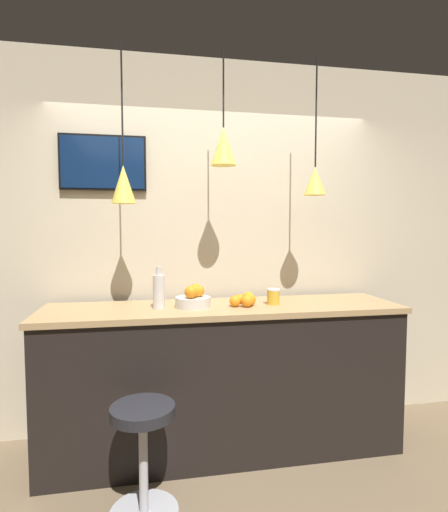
{
  "coord_description": "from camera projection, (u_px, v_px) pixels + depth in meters",
  "views": [
    {
      "loc": [
        -0.51,
        -2.0,
        1.59
      ],
      "look_at": [
        0.0,
        0.73,
        1.4
      ],
      "focal_mm": 28.0,
      "sensor_mm": 36.0,
      "label": 1
    }
  ],
  "objects": [
    {
      "name": "orange_pile",
      "position": [
        246.0,
        300.0,
        2.81
      ],
      "size": [
        0.2,
        0.22,
        0.09
      ],
      "color": "orange",
      "rests_on": "service_counter"
    },
    {
      "name": "pendant_lamp_left",
      "position": [
        123.0,
        183.0,
        2.64
      ],
      "size": [
        0.16,
        0.16,
        1.05
      ],
      "color": "black"
    },
    {
      "name": "pendant_lamp_middle",
      "position": [
        223.0,
        146.0,
        2.75
      ],
      "size": [
        0.18,
        0.18,
        0.78
      ],
      "color": "black"
    },
    {
      "name": "bar_stool",
      "position": [
        143.0,
        441.0,
        2.19
      ],
      "size": [
        0.38,
        0.38,
        0.62
      ],
      "color": "#B7B7BC",
      "rests_on": "ground_plane"
    },
    {
      "name": "pendant_lamp_right",
      "position": [
        315.0,
        180.0,
        2.89
      ],
      "size": [
        0.16,
        0.16,
        0.97
      ],
      "color": "black"
    },
    {
      "name": "back_wall",
      "position": [
        214.0,
        246.0,
        3.2
      ],
      "size": [
        8.0,
        0.06,
        2.9
      ],
      "color": "beige",
      "rests_on": "ground_plane"
    },
    {
      "name": "spread_jar",
      "position": [
        273.0,
        297.0,
        2.85
      ],
      "size": [
        0.09,
        0.09,
        0.11
      ],
      "color": "gold",
      "rests_on": "service_counter"
    },
    {
      "name": "mounted_tv",
      "position": [
        103.0,
        163.0,
        2.95
      ],
      "size": [
        0.62,
        0.04,
        0.41
      ],
      "color": "black"
    },
    {
      "name": "service_counter",
      "position": [
        224.0,
        378.0,
        2.84
      ],
      "size": [
        2.5,
        0.64,
        1.05
      ],
      "color": "black",
      "rests_on": "ground_plane"
    },
    {
      "name": "juice_bottle",
      "position": [
        159.0,
        291.0,
        2.69
      ],
      "size": [
        0.08,
        0.08,
        0.29
      ],
      "color": "silver",
      "rests_on": "service_counter"
    },
    {
      "name": "fruit_bowl",
      "position": [
        194.0,
        298.0,
        2.75
      ],
      "size": [
        0.24,
        0.24,
        0.16
      ],
      "color": "beige",
      "rests_on": "service_counter"
    }
  ]
}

